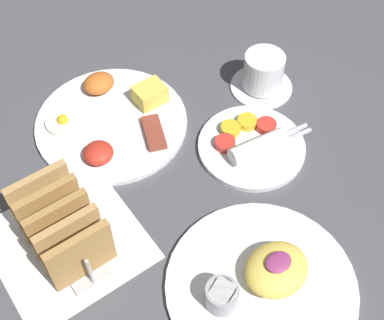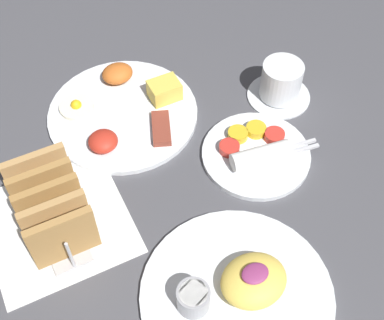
{
  "view_description": "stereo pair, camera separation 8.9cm",
  "coord_description": "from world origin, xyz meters",
  "px_view_note": "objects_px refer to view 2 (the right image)",
  "views": [
    {
      "loc": [
        -0.22,
        -0.4,
        0.74
      ],
      "look_at": [
        0.1,
        0.04,
        0.03
      ],
      "focal_mm": 50.0,
      "sensor_mm": 36.0,
      "label": 1
    },
    {
      "loc": [
        -0.14,
        -0.45,
        0.74
      ],
      "look_at": [
        0.1,
        0.04,
        0.03
      ],
      "focal_mm": 50.0,
      "sensor_mm": 36.0,
      "label": 2
    }
  ],
  "objects_px": {
    "toast_rack": "(51,207)",
    "coffee_cup": "(281,83)",
    "plate_breakfast": "(124,110)",
    "plate_condiments": "(257,153)",
    "plate_foreground": "(238,291)"
  },
  "relations": [
    {
      "from": "plate_breakfast",
      "to": "coffee_cup",
      "type": "distance_m",
      "value": 0.3
    },
    {
      "from": "plate_condiments",
      "to": "coffee_cup",
      "type": "xyz_separation_m",
      "value": [
        0.11,
        0.11,
        0.03
      ]
    },
    {
      "from": "toast_rack",
      "to": "coffee_cup",
      "type": "height_order",
      "value": "toast_rack"
    },
    {
      "from": "coffee_cup",
      "to": "plate_condiments",
      "type": "bearing_deg",
      "value": -136.41
    },
    {
      "from": "toast_rack",
      "to": "coffee_cup",
      "type": "distance_m",
      "value": 0.47
    },
    {
      "from": "plate_condiments",
      "to": "plate_foreground",
      "type": "distance_m",
      "value": 0.26
    },
    {
      "from": "plate_foreground",
      "to": "coffee_cup",
      "type": "bearing_deg",
      "value": 49.85
    },
    {
      "from": "plate_foreground",
      "to": "coffee_cup",
      "type": "relative_size",
      "value": 2.36
    },
    {
      "from": "coffee_cup",
      "to": "toast_rack",
      "type": "bearing_deg",
      "value": -169.72
    },
    {
      "from": "plate_breakfast",
      "to": "plate_condiments",
      "type": "bearing_deg",
      "value": -49.12
    },
    {
      "from": "plate_breakfast",
      "to": "plate_foreground",
      "type": "xyz_separation_m",
      "value": [
        0.01,
        -0.41,
        0.0
      ]
    },
    {
      "from": "plate_foreground",
      "to": "coffee_cup",
      "type": "height_order",
      "value": "coffee_cup"
    },
    {
      "from": "toast_rack",
      "to": "coffee_cup",
      "type": "xyz_separation_m",
      "value": [
        0.47,
        0.08,
        -0.02
      ]
    },
    {
      "from": "plate_breakfast",
      "to": "coffee_cup",
      "type": "xyz_separation_m",
      "value": [
        0.28,
        -0.09,
        0.03
      ]
    },
    {
      "from": "plate_breakfast",
      "to": "coffee_cup",
      "type": "relative_size",
      "value": 2.31
    }
  ]
}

